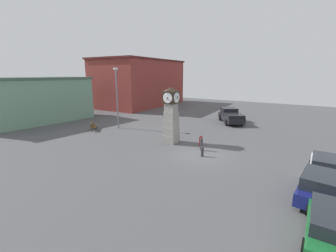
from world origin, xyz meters
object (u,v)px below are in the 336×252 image
object	(u,v)px
bollard_mid_row	(201,144)
bollard_far_row	(201,141)
car_by_building	(327,168)
street_lamp_near_road	(117,94)
car_near_tower	(322,187)
clock_tower	(171,116)
bollard_near_tower	(202,151)
pickup_truck	(231,116)
bench	(93,126)
car_navy_sedan	(336,226)

from	to	relation	value
bollard_mid_row	bollard_far_row	bearing A→B (deg)	26.01
car_by_building	street_lamp_near_road	bearing A→B (deg)	82.00
car_near_tower	clock_tower	bearing A→B (deg)	69.49
bollard_near_tower	pickup_truck	world-z (taller)	pickup_truck
pickup_truck	clock_tower	bearing A→B (deg)	170.20
bollard_near_tower	car_near_tower	world-z (taller)	car_near_tower
bollard_mid_row	clock_tower	bearing A→B (deg)	80.08
bollard_far_row	street_lamp_near_road	size ratio (longest dim) A/B	0.13
bench	street_lamp_near_road	bearing A→B (deg)	-34.62
bollard_near_tower	bollard_mid_row	bearing A→B (deg)	27.55
bollard_far_row	pickup_truck	bearing A→B (deg)	4.11
pickup_truck	bench	xyz separation A→B (m)	(-12.59, 11.99, -0.41)
car_navy_sedan	pickup_truck	size ratio (longest dim) A/B	0.81
car_navy_sedan	pickup_truck	world-z (taller)	pickup_truck
bench	street_lamp_near_road	world-z (taller)	street_lamp_near_road
car_by_building	bollard_far_row	bearing A→B (deg)	77.73
bollard_near_tower	street_lamp_near_road	world-z (taller)	street_lamp_near_road
bollard_near_tower	bollard_mid_row	distance (m)	1.43
clock_tower	bollard_near_tower	size ratio (longest dim) A/B	6.18
clock_tower	bollard_near_tower	bearing A→B (deg)	-114.59
bollard_mid_row	car_navy_sedan	xyz separation A→B (m)	(-7.10, -8.76, 0.18)
bollard_mid_row	bollard_far_row	size ratio (longest dim) A/B	1.23
bollard_mid_row	car_by_building	world-z (taller)	car_by_building
car_navy_sedan	car_by_building	distance (m)	6.28
bollard_far_row	car_by_building	world-z (taller)	car_by_building
bollard_mid_row	car_by_building	bearing A→B (deg)	-95.38
bench	car_near_tower	bearing A→B (deg)	-99.17
bollard_near_tower	car_by_building	xyz separation A→B (m)	(0.44, -8.06, 0.34)
bollard_mid_row	pickup_truck	distance (m)	12.37
car_navy_sedan	bollard_far_row	bearing A→B (deg)	48.39
car_navy_sedan	street_lamp_near_road	size ratio (longest dim) A/B	0.66
clock_tower	bollard_near_tower	world-z (taller)	clock_tower
pickup_truck	street_lamp_near_road	xyz separation A→B (m)	(-10.23, 10.37, 3.09)
car_by_building	pickup_truck	distance (m)	16.55
clock_tower	bollard_mid_row	distance (m)	3.97
street_lamp_near_road	car_navy_sedan	bearing A→B (deg)	-114.06
bollard_far_row	bollard_near_tower	bearing A→B (deg)	-153.20
bollard_near_tower	bench	bearing A→B (deg)	86.06
car_by_building	bench	size ratio (longest dim) A/B	2.64
street_lamp_near_road	car_near_tower	bearing A→B (deg)	-106.25
pickup_truck	car_by_building	bearing A→B (deg)	-142.40
car_navy_sedan	street_lamp_near_road	bearing A→B (deg)	65.94
clock_tower	bollard_far_row	world-z (taller)	clock_tower
bollard_far_row	street_lamp_near_road	xyz separation A→B (m)	(0.85, 11.17, 3.56)
bollard_near_tower	bench	xyz separation A→B (m)	(0.97, 14.04, 0.10)
car_near_tower	pickup_truck	world-z (taller)	pickup_truck
bollard_far_row	bench	distance (m)	12.88
bollard_near_tower	car_navy_sedan	xyz separation A→B (m)	(-5.84, -8.10, 0.32)
car_near_tower	street_lamp_near_road	world-z (taller)	street_lamp_near_road
bollard_far_row	car_navy_sedan	size ratio (longest dim) A/B	0.20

